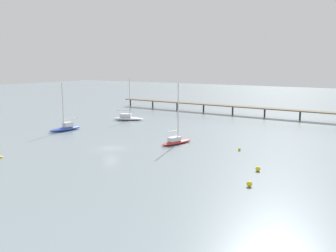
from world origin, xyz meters
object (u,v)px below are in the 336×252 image
Objects in this scene: sailboat_white at (128,117)px; sailboat_red at (176,140)px; mooring_buoy_outer at (239,149)px; sailboat_blue at (66,127)px; mooring_buoy_mid at (249,184)px; pier at (278,106)px; mooring_buoy_near at (258,169)px.

sailboat_white is 34.15m from sailboat_red.
sailboat_white reaches higher than mooring_buoy_outer.
sailboat_blue reaches higher than mooring_buoy_outer.
mooring_buoy_mid is 20.85m from mooring_buoy_outer.
sailboat_red reaches higher than sailboat_blue.
sailboat_red is (27.83, -19.79, 0.01)m from sailboat_white.
pier is 7.00× the size of sailboat_red.
pier is at bearing 98.66° from mooring_buoy_outer.
mooring_buoy_mid reaches higher than mooring_buoy_outer.
sailboat_white is 15.24× the size of mooring_buoy_mid.
mooring_buoy_mid is at bearing -75.88° from pier.
mooring_buoy_mid is 1.01× the size of mooring_buoy_near.
pier reaches higher than mooring_buoy_mid.
mooring_buoy_mid reaches higher than mooring_buoy_near.
mooring_buoy_near is at bearing -31.71° from sailboat_white.
sailboat_blue is (-35.48, -46.96, -2.72)m from pier.
mooring_buoy_outer is at bearing 115.95° from mooring_buoy_mid.
sailboat_blue reaches higher than pier.
mooring_buoy_near is at bearing -56.09° from mooring_buoy_outer.
mooring_buoy_mid is (15.89, -63.18, -3.10)m from pier.
sailboat_red is 22.50m from mooring_buoy_near.
sailboat_blue is 0.98× the size of sailboat_white.
sailboat_white is 0.95× the size of sailboat_red.
sailboat_white reaches higher than mooring_buoy_near.
pier is at bearing 37.59° from sailboat_white.
mooring_buoy_mid is (21.80, -17.42, -0.37)m from sailboat_red.
sailboat_blue is 15.18× the size of mooring_buoy_near.
sailboat_white is 15.42× the size of mooring_buoy_near.
mooring_buoy_near is (48.04, -29.68, -0.37)m from sailboat_white.
mooring_buoy_mid is 7.70m from mooring_buoy_near.
sailboat_red is at bearing 153.93° from mooring_buoy_near.
sailboat_red is at bearing 2.33° from sailboat_blue.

